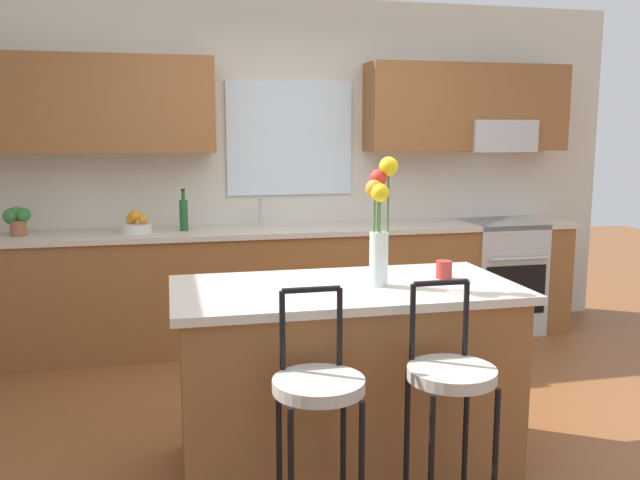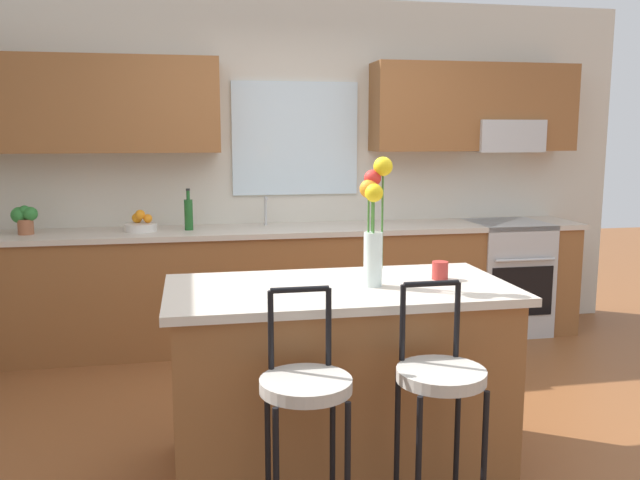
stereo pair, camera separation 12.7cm
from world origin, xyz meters
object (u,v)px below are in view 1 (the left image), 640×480
oven_range (498,275)px  potted_plant_small (17,219)px  bar_stool_middle (451,385)px  bottle_olive_oil (184,214)px  kitchen_island (345,376)px  bar_stool_near (318,397)px  mug_ceramic (444,270)px  flower_vase (380,216)px  fruit_bowl_oranges (135,226)px

oven_range → potted_plant_small: bearing=179.6°
bar_stool_middle → potted_plant_small: potted_plant_small is taller
oven_range → bottle_olive_oil: size_ratio=2.94×
kitchen_island → bar_stool_near: bearing=-113.5°
bar_stool_near → mug_ceramic: 1.10m
bar_stool_middle → flower_vase: flower_vase is taller
kitchen_island → flower_vase: size_ratio=2.69×
flower_vase → mug_ceramic: bearing=12.3°
kitchen_island → bar_stool_middle: size_ratio=1.58×
mug_ceramic → potted_plant_small: bearing=140.2°
potted_plant_small → bar_stool_middle: bearing=-51.2°
bar_stool_near → bar_stool_middle: same height
fruit_bowl_oranges → potted_plant_small: size_ratio=1.14×
oven_range → mug_ceramic: (-1.35, -1.97, 0.51)m
bottle_olive_oil → bar_stool_middle: bearing=-69.8°
oven_range → kitchen_island: (-1.87, -2.01, 0.00)m
bar_stool_middle → kitchen_island: bearing=113.5°
bottle_olive_oil → mug_ceramic: bearing=-58.3°
bar_stool_middle → potted_plant_small: size_ratio=4.94×
kitchen_island → flower_vase: (0.16, -0.04, 0.79)m
bar_stool_near → potted_plant_small: (-1.60, 2.67, 0.41)m
mug_ceramic → fruit_bowl_oranges: (-1.59, 2.00, 0.00)m
flower_vase → potted_plant_small: 2.91m
bar_stool_middle → fruit_bowl_oranges: bearing=116.6°
kitchen_island → fruit_bowl_oranges: 2.35m
bar_stool_near → fruit_bowl_oranges: bearing=106.4°
bar_stool_near → bottle_olive_oil: size_ratio=3.32×
bar_stool_middle → potted_plant_small: bearing=128.8°
mug_ceramic → bottle_olive_oil: size_ratio=0.29×
oven_range → bottle_olive_oil: 2.65m
fruit_bowl_oranges → kitchen_island: bearing=-62.5°
bar_stool_middle → mug_ceramic: size_ratio=11.58×
oven_range → mug_ceramic: bearing=-124.4°
oven_range → flower_vase: 2.79m
flower_vase → potted_plant_small: bearing=134.4°
oven_range → flower_vase: (-1.72, -2.05, 0.79)m
oven_range → flower_vase: flower_vase is taller
bar_stool_middle → fruit_bowl_oranges: size_ratio=4.34×
bottle_olive_oil → potted_plant_small: (-1.16, 0.00, -0.00)m
oven_range → kitchen_island: same height
bar_stool_near → flower_vase: size_ratio=1.70×
bar_stool_near → mug_ceramic: bearing=40.1°
bar_stool_near → mug_ceramic: (0.80, 0.67, 0.33)m
oven_range → fruit_bowl_oranges: fruit_bowl_oranges is taller
mug_ceramic → bottle_olive_oil: bottle_olive_oil is taller
oven_range → bar_stool_near: bar_stool_near is taller
fruit_bowl_oranges → oven_range: bearing=-0.6°
kitchen_island → mug_ceramic: 0.73m
oven_range → bar_stool_near: size_ratio=0.88×
mug_ceramic → bottle_olive_oil: 2.34m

